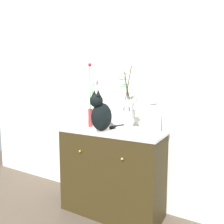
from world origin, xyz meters
TOP-DOWN VIEW (x-y plane):
  - ground_plane at (0.00, 0.00)m, footprint 6.00×6.00m
  - wall_back at (0.00, 0.29)m, footprint 4.40×0.08m
  - sideboard at (0.00, -0.00)m, footprint 1.03×0.45m
  - cat_sitting at (-0.08, -0.08)m, footprint 0.25×0.42m
  - vase_slim_green at (-0.29, 0.05)m, footprint 0.07×0.05m
  - bowl_porcelain at (0.21, -0.07)m, footprint 0.23×0.23m
  - vase_glass_clear at (0.21, -0.07)m, footprint 0.18×0.21m
  - jar_lidded_porcelain at (0.39, 0.06)m, footprint 0.12×0.12m

SIDE VIEW (x-z plane):
  - ground_plane at x=0.00m, z-range 0.00..0.00m
  - sideboard at x=0.00m, z-range 0.00..0.86m
  - bowl_porcelain at x=0.21m, z-range 0.86..0.91m
  - jar_lidded_porcelain at x=0.39m, z-range 0.84..1.19m
  - cat_sitting at x=-0.08m, z-range 0.83..1.22m
  - vase_slim_green at x=-0.29m, z-range 0.69..1.36m
  - vase_glass_clear at x=0.21m, z-range 0.79..1.35m
  - wall_back at x=0.00m, z-range 0.00..2.60m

